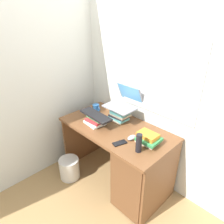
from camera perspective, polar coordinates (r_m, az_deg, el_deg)
ground_plane at (r=2.73m, az=0.99°, el=-17.70°), size 6.00×6.00×0.00m
wall_back at (r=2.30m, az=7.96°, el=11.17°), size 6.00×0.06×2.60m
wall_left at (r=2.64m, az=-11.75°, el=12.91°), size 0.05×6.00×2.60m
desk at (r=2.29m, az=6.47°, el=-14.67°), size 1.26×0.66×0.74m
book_stack_tall at (r=2.37m, az=2.10°, el=-0.60°), size 0.23×0.18×0.16m
book_stack_keyboard_riser at (r=2.32m, az=-4.46°, el=-2.24°), size 0.24×0.21×0.09m
book_stack_side at (r=2.02m, az=9.82°, el=-7.21°), size 0.22×0.19×0.11m
laptop at (r=2.35m, az=3.37°, el=2.94°), size 0.34×0.34×0.23m
keyboard at (r=2.30m, az=-4.54°, el=-0.88°), size 0.43×0.16×0.02m
computer_mouse at (r=2.08m, az=5.43°, el=-7.02°), size 0.06×0.10×0.04m
mug at (r=2.59m, az=-4.43°, el=1.10°), size 0.12×0.08×0.10m
water_bottle at (r=1.88m, az=7.41°, el=-8.47°), size 0.06×0.06×0.18m
cell_phone at (r=2.02m, az=2.14°, el=-8.54°), size 0.10×0.15×0.01m
wastebasket at (r=2.71m, az=-11.64°, el=-14.93°), size 0.24×0.24×0.27m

